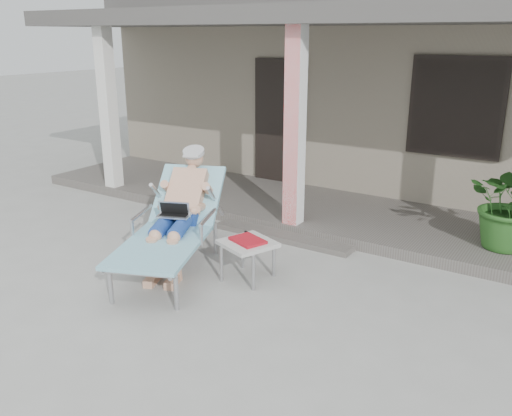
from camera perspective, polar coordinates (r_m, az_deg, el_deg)
The scene contains 7 objects.
ground at distance 5.94m, azimuth -6.35°, elevation -8.71°, with size 60.00×60.00×0.00m, color #9E9E99.
house at distance 11.16m, azimuth 15.21°, elevation 12.27°, with size 10.40×5.40×3.30m.
porch_deck at distance 8.27m, azimuth 6.75°, elevation -0.35°, with size 10.00×2.00×0.15m, color #605B56.
porch_overhang at distance 7.81m, azimuth 7.32°, elevation 18.80°, with size 10.00×2.30×2.85m.
porch_step at distance 7.32m, azimuth 2.74°, elevation -3.01°, with size 2.00×0.30×0.07m, color #605B56.
lounger at distance 6.31m, azimuth -8.51°, elevation 1.22°, with size 1.51×2.21×1.40m.
side_table at distance 6.04m, azimuth -0.86°, elevation -3.94°, with size 0.69×0.69×0.48m.
Camera 1 is at (3.40, -4.09, 2.66)m, focal length 38.00 mm.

